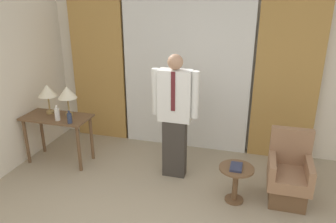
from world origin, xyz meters
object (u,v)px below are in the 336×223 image
Objects in this scene: table_lamp_right at (67,93)px; side_table at (236,178)px; book at (236,167)px; person at (175,113)px; armchair at (288,176)px; bottle_near_edge at (57,114)px; bottle_by_lamp at (70,118)px; table_lamp_left at (47,91)px; desk at (57,125)px.

table_lamp_right is 0.95× the size of side_table.
table_lamp_right is 2.02× the size of book.
armchair is (1.56, -0.20, -0.64)m from person.
bottle_near_edge reaches higher than bottle_by_lamp.
side_table is (2.94, -0.42, -0.79)m from table_lamp_left.
bottle_near_edge is 2.71m from side_table.
book is (2.59, -0.44, -0.62)m from table_lamp_right.
desk is 0.44m from bottle_by_lamp.
book reaches higher than side_table.
bottle_by_lamp reaches higher than desk.
book is at bearing -9.57° from table_lamp_right.
side_table is at bearing -3.60° from bottle_by_lamp.
desk is 4.41× the size of bottle_near_edge.
person is at bearing 154.71° from book.
bottle_by_lamp is 0.39× the size of side_table.
table_lamp_left is at bearing 180.00° from table_lamp_right.
table_lamp_right reaches higher than side_table.
person is at bearing 155.57° from side_table.
side_table is (2.65, -0.20, -0.52)m from bottle_near_edge.
desk is 0.53m from table_lamp_left.
side_table is (-0.65, -0.22, -0.00)m from armchair.
person reaches higher than desk.
table_lamp_right is 1.69m from person.
side_table is (2.42, -0.15, -0.51)m from bottle_by_lamp.
table_lamp_right is (0.17, 0.09, 0.50)m from desk.
table_lamp_left is at bearing 176.75° from armchair.
armchair is 0.68m from side_table.
table_lamp_left reaches higher than bottle_by_lamp.
bottle_by_lamp is 3.11m from armchair.
bottle_near_edge is 0.24m from bottle_by_lamp.
person is 7.80× the size of book.
book is at bearing -112.30° from side_table.
table_lamp_left is at bearing 179.78° from person.
armchair is at bearing -3.25° from table_lamp_left.
table_lamp_left reaches higher than desk.
book is (2.76, -0.34, -0.12)m from desk.
bottle_by_lamp is at bearing -11.40° from bottle_near_edge.
book is at bearing -8.47° from table_lamp_left.
person reaches higher than side_table.
person is at bearing -0.26° from table_lamp_right.
book is (0.91, -0.43, -0.48)m from person.
desk is 1.12× the size of armchair.
person reaches higher than armchair.
table_lamp_right is 2.70m from book.
table_lamp_left is 1.00× the size of table_lamp_right.
book is (-0.01, -0.01, 0.17)m from side_table.
desk is 2.11× the size of side_table.
person is (2.02, -0.01, -0.14)m from table_lamp_left.
table_lamp_left is at bearing 171.53° from book.
bottle_by_lamp is (0.17, -0.27, -0.28)m from table_lamp_right.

